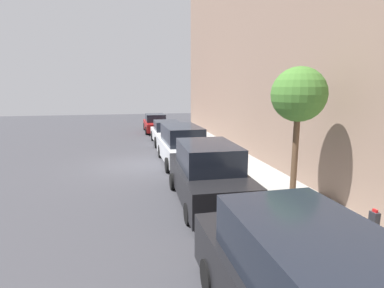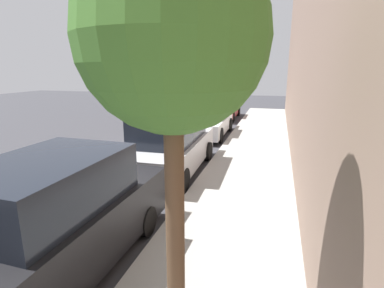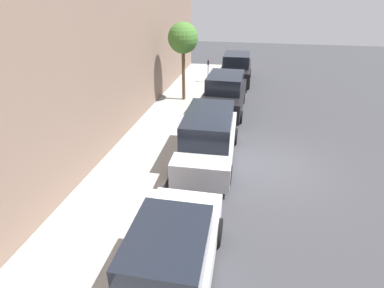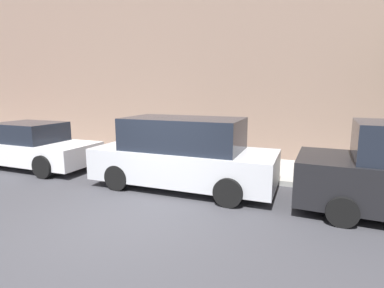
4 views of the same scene
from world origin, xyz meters
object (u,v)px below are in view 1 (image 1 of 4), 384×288
object	(u,v)px
parked_sedan_fifth	(155,124)
parking_meter_near	(372,241)
parked_suv_second	(208,175)
parked_minivan_third	(182,145)
street_tree	(299,96)
parked_sedan_fourth	(167,133)

from	to	relation	value
parked_sedan_fifth	parking_meter_near	bearing A→B (deg)	-85.17
parked_suv_second	parking_meter_near	size ratio (longest dim) A/B	3.19
parked_suv_second	parked_minivan_third	xyz separation A→B (m)	(0.08, 5.32, -0.01)
parked_suv_second	street_tree	world-z (taller)	street_tree
parked_minivan_third	parking_meter_near	world-z (taller)	parked_minivan_third
parked_suv_second	parking_meter_near	bearing A→B (deg)	-71.95
street_tree	parked_sedan_fourth	bearing A→B (deg)	101.26
parking_meter_near	street_tree	world-z (taller)	street_tree
parking_meter_near	street_tree	bearing A→B (deg)	78.30
parked_minivan_third	parked_sedan_fourth	bearing A→B (deg)	90.16
parked_sedan_fourth	parked_sedan_fifth	world-z (taller)	same
parked_suv_second	parked_sedan_fourth	bearing A→B (deg)	89.67
parked_suv_second	parked_sedan_fifth	world-z (taller)	parked_suv_second
parked_minivan_third	parked_sedan_fourth	distance (m)	5.66
street_tree	parked_minivan_third	bearing A→B (deg)	110.46
parked_sedan_fourth	street_tree	size ratio (longest dim) A/B	1.07
parked_suv_second	parked_minivan_third	distance (m)	5.32
parked_minivan_third	parked_sedan_fifth	bearing A→B (deg)	91.36
parking_meter_near	parked_suv_second	bearing A→B (deg)	108.05
parked_minivan_third	street_tree	size ratio (longest dim) A/B	1.17
parked_sedan_fourth	parked_sedan_fifth	xyz separation A→B (m)	(-0.25, 5.61, 0.00)
parked_suv_second	parked_sedan_fourth	size ratio (longest dim) A/B	1.07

